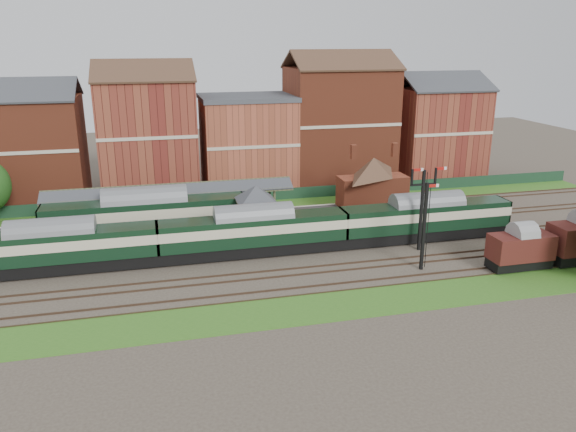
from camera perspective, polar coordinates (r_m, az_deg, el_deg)
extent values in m
plane|color=#473D33|center=(54.61, 0.57, -3.61)|extent=(160.00, 160.00, 0.00)
cube|color=#2D6619|center=(69.39, -2.72, 1.07)|extent=(90.00, 4.50, 0.06)
cube|color=#2D6619|center=(44.08, 4.51, -9.07)|extent=(90.00, 5.00, 0.06)
cube|color=#193823|center=(71.07, -3.05, 2.07)|extent=(90.00, 0.12, 1.50)
cube|color=#2D2D2D|center=(62.59, -6.10, -0.42)|extent=(55.00, 3.40, 1.00)
cube|color=#5B7150|center=(56.57, -3.19, -1.58)|extent=(3.40, 3.20, 2.40)
cube|color=#474E31|center=(55.88, -3.23, 0.55)|extent=(3.60, 3.40, 2.00)
pyramid|color=#383A3F|center=(55.38, -3.26, 2.33)|extent=(5.40, 5.40, 1.60)
cube|color=maroon|center=(58.51, 4.52, -1.05)|extent=(3.00, 2.40, 2.20)
cube|color=#4C3323|center=(57.48, 4.76, 0.12)|extent=(3.20, 1.34, 0.79)
cube|color=#4C3323|center=(58.65, 4.36, 0.49)|extent=(3.20, 1.34, 0.79)
cube|color=brown|center=(66.23, 8.56, 2.53)|extent=(8.00, 3.00, 3.50)
pyramid|color=#4C3323|center=(65.56, 8.68, 4.93)|extent=(8.10, 8.10, 2.20)
cube|color=brown|center=(64.55, 6.63, 5.27)|extent=(0.60, 0.60, 1.60)
cube|color=brown|center=(66.44, 10.70, 5.44)|extent=(0.60, 0.60, 1.60)
cube|color=#474E31|center=(60.92, -22.02, 0.02)|extent=(0.22, 0.22, 3.40)
cube|color=#474E31|center=(63.99, -1.89, 2.13)|extent=(0.22, 0.22, 3.40)
cube|color=#383A3F|center=(60.06, -11.78, 2.61)|extent=(26.00, 1.99, 0.90)
cube|color=#383A3F|center=(61.90, -11.86, 3.05)|extent=(26.00, 1.99, 0.90)
cube|color=#474E31|center=(60.89, -11.84, 3.18)|extent=(26.00, 0.20, 0.20)
cube|color=black|center=(55.22, 13.39, 0.52)|extent=(0.25, 0.25, 8.00)
cube|color=black|center=(54.54, 13.58, 3.14)|extent=(2.60, 0.18, 0.18)
cube|color=#B2140F|center=(53.91, 13.08, 4.59)|extent=(1.10, 0.08, 0.25)
cube|color=#B2140F|center=(55.02, 15.32, 4.68)|extent=(1.10, 0.08, 0.25)
cube|color=black|center=(50.54, 13.65, -1.09)|extent=(0.25, 0.25, 8.00)
cube|color=#B2140F|center=(49.76, 14.52, 3.00)|extent=(1.10, 0.08, 0.25)
cube|color=brown|center=(76.99, -25.23, 6.02)|extent=(14.00, 10.00, 13.00)
cube|color=maroon|center=(75.29, -14.02, 7.72)|extent=(12.00, 10.00, 15.00)
cube|color=#A64E35|center=(76.62, -4.12, 7.22)|extent=(12.00, 10.00, 12.00)
cube|color=brown|center=(79.49, 5.24, 9.04)|extent=(14.00, 10.00, 16.00)
cube|color=maroon|center=(85.75, 14.83, 8.14)|extent=(12.00, 10.00, 13.00)
cube|color=black|center=(53.60, -22.52, -4.65)|extent=(17.76, 2.49, 1.09)
cube|color=black|center=(52.97, -22.75, -2.82)|extent=(17.76, 2.76, 2.57)
cube|color=beige|center=(52.87, -22.79, -2.51)|extent=(17.78, 2.80, 0.89)
cube|color=slate|center=(52.52, -22.93, -1.36)|extent=(17.76, 2.76, 0.59)
cube|color=black|center=(53.59, -3.45, -3.27)|extent=(17.76, 2.49, 1.09)
cube|color=black|center=(52.97, -3.49, -1.42)|extent=(17.76, 2.76, 2.57)
cube|color=beige|center=(52.87, -3.49, -1.11)|extent=(17.78, 2.80, 0.89)
cube|color=slate|center=(52.52, -3.52, 0.05)|extent=(17.76, 2.76, 0.59)
cube|color=black|center=(59.18, 13.71, -1.71)|extent=(17.76, 2.49, 1.09)
cube|color=black|center=(58.61, 13.84, -0.02)|extent=(17.76, 2.76, 2.57)
cube|color=beige|center=(58.52, 13.86, 0.26)|extent=(17.78, 2.80, 0.89)
cube|color=slate|center=(58.21, 13.94, 1.32)|extent=(17.76, 2.76, 0.59)
cube|color=black|center=(58.95, -14.07, -1.74)|extent=(20.00, 2.80, 1.22)
cube|color=black|center=(58.31, -14.22, 0.16)|extent=(20.00, 3.11, 2.89)
cube|color=beige|center=(58.21, -14.24, 0.49)|extent=(20.02, 3.15, 1.00)
cube|color=slate|center=(57.87, -14.34, 1.69)|extent=(20.00, 3.11, 0.67)
cube|color=black|center=(54.50, 22.39, -4.41)|extent=(5.61, 2.07, 0.84)
cube|color=#421812|center=(53.97, 22.58, -2.89)|extent=(5.61, 2.43, 2.24)
cube|color=gray|center=(53.58, 22.74, -1.65)|extent=(5.61, 2.43, 0.41)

